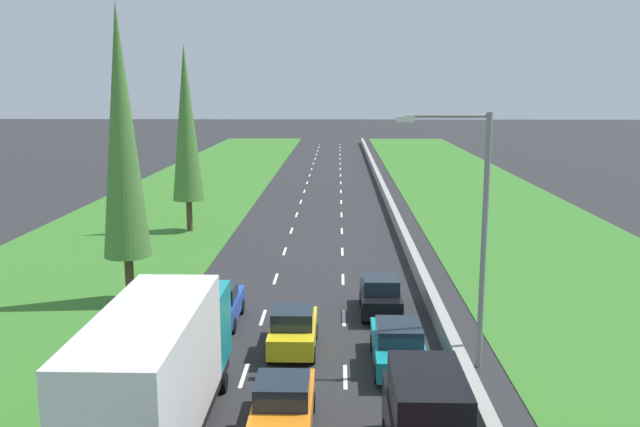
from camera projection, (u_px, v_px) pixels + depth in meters
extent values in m
plane|color=#28282B|center=(322.00, 196.00, 61.61)|extent=(300.00, 300.00, 0.00)
cube|color=#387528|center=(184.00, 196.00, 61.95)|extent=(14.00, 140.00, 0.04)
cube|color=#387528|center=(480.00, 197.00, 61.23)|extent=(14.00, 140.00, 0.04)
cube|color=#9E9B93|center=(385.00, 192.00, 61.39)|extent=(0.44, 120.00, 0.85)
cube|color=white|center=(244.00, 376.00, 23.34)|extent=(0.14, 2.00, 0.01)
cube|color=white|center=(263.00, 317.00, 29.23)|extent=(0.14, 2.00, 0.01)
cube|color=white|center=(276.00, 279.00, 35.13)|extent=(0.14, 2.00, 0.01)
cube|color=white|center=(285.00, 251.00, 41.02)|extent=(0.14, 2.00, 0.01)
cube|color=white|center=(291.00, 231.00, 46.92)|extent=(0.14, 2.00, 0.01)
cube|color=white|center=(297.00, 215.00, 52.82)|extent=(0.14, 2.00, 0.01)
cube|color=white|center=(301.00, 202.00, 58.71)|extent=(0.14, 2.00, 0.01)
cube|color=white|center=(304.00, 191.00, 64.61)|extent=(0.14, 2.00, 0.01)
cube|color=white|center=(307.00, 183.00, 70.50)|extent=(0.14, 2.00, 0.01)
cube|color=white|center=(310.00, 175.00, 76.40)|extent=(0.14, 2.00, 0.01)
cube|color=white|center=(312.00, 169.00, 82.29)|extent=(0.14, 2.00, 0.01)
cube|color=white|center=(313.00, 163.00, 88.19)|extent=(0.14, 2.00, 0.01)
cube|color=white|center=(315.00, 159.00, 94.09)|extent=(0.14, 2.00, 0.01)
cube|color=white|center=(316.00, 154.00, 99.98)|extent=(0.14, 2.00, 0.01)
cube|color=white|center=(318.00, 151.00, 105.88)|extent=(0.14, 2.00, 0.01)
cube|color=white|center=(319.00, 147.00, 111.77)|extent=(0.14, 2.00, 0.01)
cube|color=white|center=(320.00, 144.00, 117.67)|extent=(0.14, 2.00, 0.01)
cube|color=white|center=(345.00, 377.00, 23.25)|extent=(0.14, 2.00, 0.01)
cube|color=white|center=(344.00, 318.00, 29.14)|extent=(0.14, 2.00, 0.01)
cube|color=white|center=(343.00, 279.00, 35.04)|extent=(0.14, 2.00, 0.01)
cube|color=white|center=(342.00, 252.00, 40.93)|extent=(0.14, 2.00, 0.01)
cube|color=white|center=(342.00, 231.00, 46.83)|extent=(0.14, 2.00, 0.01)
cube|color=white|center=(341.00, 215.00, 52.72)|extent=(0.14, 2.00, 0.01)
cube|color=white|center=(341.00, 202.00, 58.62)|extent=(0.14, 2.00, 0.01)
cube|color=white|center=(341.00, 192.00, 64.51)|extent=(0.14, 2.00, 0.01)
cube|color=white|center=(341.00, 183.00, 70.41)|extent=(0.14, 2.00, 0.01)
cube|color=white|center=(341.00, 175.00, 76.31)|extent=(0.14, 2.00, 0.01)
cube|color=white|center=(340.00, 169.00, 82.20)|extent=(0.14, 2.00, 0.01)
cube|color=white|center=(340.00, 164.00, 88.10)|extent=(0.14, 2.00, 0.01)
cube|color=white|center=(340.00, 159.00, 93.99)|extent=(0.14, 2.00, 0.01)
cube|color=white|center=(340.00, 155.00, 99.89)|extent=(0.14, 2.00, 0.01)
cube|color=white|center=(340.00, 151.00, 105.78)|extent=(0.14, 2.00, 0.01)
cube|color=white|center=(340.00, 147.00, 111.68)|extent=(0.14, 2.00, 0.01)
cube|color=white|center=(340.00, 144.00, 117.58)|extent=(0.14, 2.00, 0.01)
cube|color=black|center=(163.00, 423.00, 18.83)|extent=(2.20, 9.40, 0.56)
cube|color=teal|center=(189.00, 326.00, 22.08)|extent=(2.40, 2.20, 2.50)
cube|color=silver|center=(149.00, 375.00, 17.39)|extent=(2.44, 7.20, 3.30)
cylinder|color=black|center=(155.00, 381.00, 22.15)|extent=(0.22, 0.64, 0.64)
cylinder|color=black|center=(223.00, 382.00, 22.09)|extent=(0.22, 0.64, 0.64)
cube|color=black|center=(428.00, 395.00, 16.82)|extent=(1.80, 3.10, 1.10)
cube|color=orange|center=(283.00, 408.00, 19.48)|extent=(1.68, 3.90, 0.76)
cube|color=#19232D|center=(282.00, 390.00, 19.06)|extent=(1.52, 1.60, 0.64)
cylinder|color=black|center=(262.00, 401.00, 20.76)|extent=(0.22, 0.64, 0.64)
cylinder|color=black|center=(311.00, 402.00, 20.72)|extent=(0.22, 0.64, 0.64)
cube|color=#1E47B7|center=(219.00, 307.00, 28.50)|extent=(1.68, 3.90, 0.76)
cube|color=#19232D|center=(217.00, 293.00, 28.07)|extent=(1.52, 1.60, 0.64)
cylinder|color=black|center=(207.00, 306.00, 29.78)|extent=(0.22, 0.64, 0.64)
cylinder|color=black|center=(241.00, 306.00, 29.74)|extent=(0.22, 0.64, 0.64)
cylinder|color=black|center=(195.00, 325.00, 27.40)|extent=(0.22, 0.64, 0.64)
cylinder|color=black|center=(233.00, 325.00, 27.36)|extent=(0.22, 0.64, 0.64)
cube|color=teal|center=(398.00, 348.00, 24.01)|extent=(1.76, 4.50, 0.72)
cube|color=#19232D|center=(399.00, 332.00, 23.75)|extent=(1.56, 1.90, 0.60)
cylinder|color=black|center=(373.00, 343.00, 25.47)|extent=(0.22, 0.64, 0.64)
cylinder|color=black|center=(416.00, 343.00, 25.43)|extent=(0.22, 0.64, 0.64)
cylinder|color=black|center=(378.00, 374.00, 22.73)|extent=(0.22, 0.64, 0.64)
cylinder|color=black|center=(425.00, 374.00, 22.69)|extent=(0.22, 0.64, 0.64)
cube|color=black|center=(380.00, 298.00, 29.66)|extent=(1.68, 3.90, 0.76)
cube|color=#19232D|center=(381.00, 285.00, 29.24)|extent=(1.52, 1.60, 0.64)
cylinder|color=black|center=(362.00, 298.00, 30.94)|extent=(0.22, 0.64, 0.64)
cylinder|color=black|center=(395.00, 298.00, 30.90)|extent=(0.22, 0.64, 0.64)
cylinder|color=black|center=(364.00, 315.00, 28.56)|extent=(0.22, 0.64, 0.64)
cylinder|color=black|center=(400.00, 316.00, 28.52)|extent=(0.22, 0.64, 0.64)
cube|color=yellow|center=(293.00, 332.00, 25.51)|extent=(1.68, 3.90, 0.76)
cube|color=#19232D|center=(293.00, 317.00, 25.09)|extent=(1.52, 1.60, 0.64)
cylinder|color=black|center=(276.00, 330.00, 26.79)|extent=(0.22, 0.64, 0.64)
cylinder|color=black|center=(315.00, 331.00, 26.75)|extent=(0.22, 0.64, 0.64)
cylinder|color=black|center=(270.00, 354.00, 24.41)|extent=(0.22, 0.64, 0.64)
cylinder|color=black|center=(312.00, 355.00, 24.37)|extent=(0.22, 0.64, 0.64)
cylinder|color=#4C3823|center=(130.00, 279.00, 31.21)|extent=(0.41, 0.41, 2.20)
cone|color=#4C7F38|center=(122.00, 132.00, 29.97)|extent=(2.14, 2.14, 11.30)
cylinder|color=#4C3823|center=(190.00, 216.00, 46.57)|extent=(0.40, 0.40, 2.20)
cone|color=#4C7F38|center=(186.00, 123.00, 45.40)|extent=(2.12, 2.12, 10.45)
cylinder|color=gray|center=(484.00, 244.00, 23.29)|extent=(0.20, 0.20, 9.00)
cylinder|color=gray|center=(447.00, 116.00, 22.53)|extent=(2.80, 0.12, 0.12)
cube|color=silver|center=(405.00, 119.00, 22.58)|extent=(0.60, 0.28, 0.20)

